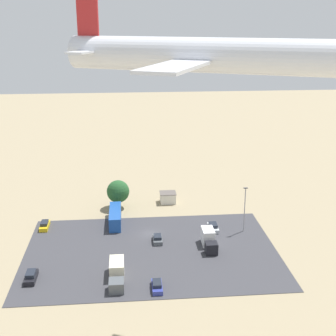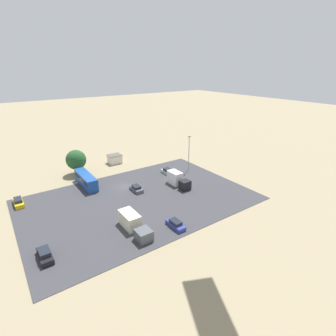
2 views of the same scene
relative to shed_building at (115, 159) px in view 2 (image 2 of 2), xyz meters
name	(u,v)px [view 2 (image 2 of 2)]	position (x,y,z in m)	size (l,w,h in m)	color
ground_plane	(124,187)	(5.62, 17.72, -1.34)	(400.00, 400.00, 0.00)	gray
parking_lot_surface	(139,199)	(5.62, 25.76, -1.30)	(50.16, 33.64, 0.08)	#38383D
shed_building	(115,159)	(0.00, 0.00, 0.00)	(4.05, 3.55, 2.66)	silver
bus	(86,179)	(13.00, 11.44, 0.41)	(2.62, 10.58, 3.10)	#1E4C9E
parked_car_0	(168,172)	(-8.44, 17.01, -0.63)	(1.96, 4.54, 1.50)	#ADB2B7
parked_car_1	(45,255)	(27.54, 34.43, -0.58)	(1.87, 4.63, 1.63)	black
parked_car_2	(18,202)	(28.59, 12.67, -0.62)	(1.78, 4.73, 1.52)	gold
parked_car_3	(136,189)	(4.10, 21.56, -0.66)	(1.86, 4.08, 1.44)	#4C5156
parked_car_4	(176,224)	(5.41, 39.36, -0.66)	(1.75, 4.36, 1.43)	navy
parked_truck_0	(133,224)	(12.33, 35.58, 0.05)	(2.59, 9.03, 2.86)	#4C5156
parked_truck_1	(178,180)	(-6.14, 24.65, 0.27)	(2.37, 7.24, 3.32)	black
tree_near_shed	(76,160)	(12.39, 2.23, 2.89)	(5.51, 5.51, 6.99)	brown
light_pole_lot_centre	(189,152)	(-14.98, 18.18, 4.25)	(0.90, 0.28, 10.13)	gray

